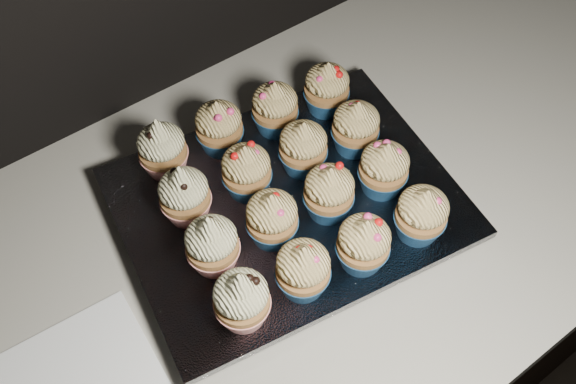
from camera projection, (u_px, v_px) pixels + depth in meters
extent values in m
cube|color=black|center=(348.00, 312.00, 1.27)|extent=(2.40, 0.60, 0.86)
cube|color=beige|center=(373.00, 174.00, 0.90)|extent=(2.44, 0.64, 0.04)
cube|color=black|center=(288.00, 210.00, 0.83)|extent=(0.42, 0.34, 0.02)
cube|color=silver|center=(288.00, 202.00, 0.82)|extent=(0.46, 0.38, 0.01)
cone|color=red|center=(243.00, 309.00, 0.71)|extent=(0.06, 0.06, 0.03)
ellipsoid|color=beige|center=(241.00, 293.00, 0.68)|extent=(0.06, 0.06, 0.04)
cone|color=beige|center=(239.00, 281.00, 0.65)|extent=(0.03, 0.03, 0.03)
cone|color=navy|center=(303.00, 279.00, 0.73)|extent=(0.06, 0.06, 0.03)
ellipsoid|color=#DCBA6F|center=(303.00, 262.00, 0.70)|extent=(0.06, 0.06, 0.04)
cone|color=#DCBA6F|center=(304.00, 252.00, 0.68)|extent=(0.03, 0.03, 0.02)
cone|color=navy|center=(362.00, 254.00, 0.75)|extent=(0.06, 0.06, 0.03)
ellipsoid|color=#DCBA6F|center=(365.00, 236.00, 0.72)|extent=(0.06, 0.06, 0.04)
cone|color=#DCBA6F|center=(367.00, 225.00, 0.70)|extent=(0.03, 0.03, 0.02)
cone|color=navy|center=(418.00, 224.00, 0.77)|extent=(0.06, 0.06, 0.03)
ellipsoid|color=#DCBA6F|center=(424.00, 207.00, 0.74)|extent=(0.06, 0.06, 0.04)
cone|color=#DCBA6F|center=(427.00, 195.00, 0.72)|extent=(0.03, 0.03, 0.02)
cone|color=red|center=(214.00, 255.00, 0.75)|extent=(0.06, 0.06, 0.03)
ellipsoid|color=beige|center=(211.00, 238.00, 0.72)|extent=(0.06, 0.06, 0.04)
cone|color=beige|center=(208.00, 224.00, 0.69)|extent=(0.03, 0.03, 0.03)
cone|color=navy|center=(272.00, 229.00, 0.77)|extent=(0.06, 0.06, 0.03)
ellipsoid|color=#DCBA6F|center=(272.00, 211.00, 0.74)|extent=(0.06, 0.06, 0.04)
cone|color=#DCBA6F|center=(271.00, 200.00, 0.72)|extent=(0.03, 0.03, 0.02)
cone|color=navy|center=(328.00, 203.00, 0.79)|extent=(0.06, 0.06, 0.03)
ellipsoid|color=#DCBA6F|center=(330.00, 185.00, 0.76)|extent=(0.06, 0.06, 0.04)
cone|color=#DCBA6F|center=(331.00, 173.00, 0.74)|extent=(0.03, 0.03, 0.02)
cone|color=navy|center=(382.00, 179.00, 0.81)|extent=(0.06, 0.06, 0.03)
ellipsoid|color=#DCBA6F|center=(385.00, 161.00, 0.78)|extent=(0.06, 0.06, 0.04)
cone|color=#DCBA6F|center=(388.00, 149.00, 0.76)|extent=(0.03, 0.03, 0.02)
cone|color=red|center=(187.00, 206.00, 0.79)|extent=(0.06, 0.06, 0.03)
ellipsoid|color=beige|center=(183.00, 188.00, 0.76)|extent=(0.06, 0.06, 0.04)
cone|color=beige|center=(180.00, 174.00, 0.73)|extent=(0.03, 0.03, 0.03)
cone|color=navy|center=(247.00, 182.00, 0.81)|extent=(0.06, 0.06, 0.03)
ellipsoid|color=#DCBA6F|center=(246.00, 163.00, 0.78)|extent=(0.06, 0.06, 0.04)
cone|color=#DCBA6F|center=(245.00, 151.00, 0.76)|extent=(0.03, 0.03, 0.02)
cone|color=navy|center=(303.00, 159.00, 0.83)|extent=(0.06, 0.06, 0.03)
ellipsoid|color=#DCBA6F|center=(303.00, 140.00, 0.80)|extent=(0.06, 0.06, 0.04)
cone|color=#DCBA6F|center=(304.00, 127.00, 0.78)|extent=(0.03, 0.03, 0.02)
cone|color=navy|center=(354.00, 139.00, 0.85)|extent=(0.06, 0.06, 0.03)
ellipsoid|color=#DCBA6F|center=(357.00, 119.00, 0.82)|extent=(0.06, 0.06, 0.04)
cone|color=#DCBA6F|center=(358.00, 107.00, 0.80)|extent=(0.03, 0.03, 0.02)
cone|color=red|center=(165.00, 161.00, 0.83)|extent=(0.06, 0.06, 0.03)
ellipsoid|color=beige|center=(161.00, 142.00, 0.80)|extent=(0.06, 0.06, 0.04)
cone|color=beige|center=(157.00, 127.00, 0.77)|extent=(0.03, 0.03, 0.03)
cone|color=navy|center=(221.00, 138.00, 0.85)|extent=(0.06, 0.06, 0.03)
ellipsoid|color=#DCBA6F|center=(218.00, 119.00, 0.82)|extent=(0.06, 0.06, 0.04)
cone|color=#DCBA6F|center=(216.00, 107.00, 0.80)|extent=(0.03, 0.03, 0.02)
cone|color=navy|center=(275.00, 119.00, 0.87)|extent=(0.06, 0.06, 0.03)
ellipsoid|color=#DCBA6F|center=(275.00, 100.00, 0.84)|extent=(0.06, 0.06, 0.04)
cone|color=#DCBA6F|center=(274.00, 87.00, 0.82)|extent=(0.03, 0.03, 0.02)
cone|color=navy|center=(326.00, 100.00, 0.89)|extent=(0.06, 0.06, 0.03)
ellipsoid|color=#DCBA6F|center=(327.00, 80.00, 0.86)|extent=(0.06, 0.06, 0.04)
cone|color=#DCBA6F|center=(328.00, 68.00, 0.84)|extent=(0.03, 0.03, 0.02)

